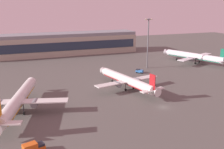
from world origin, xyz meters
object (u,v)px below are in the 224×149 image
(airplane_mid_apron, at_px, (127,80))
(baggage_tractor, at_px, (139,71))
(airplane_near_gate, at_px, (195,57))
(apron_light_east, at_px, (148,41))
(airplane_taxiway_distant, at_px, (18,101))
(catering_truck, at_px, (33,148))

(airplane_mid_apron, distance_m, baggage_tractor, 29.98)
(airplane_mid_apron, height_order, airplane_near_gate, airplane_near_gate)
(baggage_tractor, relative_size, apron_light_east, 0.15)
(airplane_taxiway_distant, bearing_deg, catering_truck, -68.32)
(airplane_taxiway_distant, relative_size, baggage_tractor, 10.25)
(airplane_taxiway_distant, bearing_deg, airplane_near_gate, 37.69)
(airplane_mid_apron, xyz_separation_m, catering_truck, (-44.86, -40.62, -2.55))
(catering_truck, relative_size, apron_light_east, 0.20)
(airplane_near_gate, relative_size, catering_truck, 7.23)
(airplane_taxiway_distant, bearing_deg, baggage_tractor, 43.57)
(baggage_tractor, bearing_deg, airplane_near_gate, -26.37)
(airplane_mid_apron, bearing_deg, airplane_taxiway_distant, -179.56)
(airplane_taxiway_distant, relative_size, airplane_near_gate, 1.04)
(airplane_near_gate, bearing_deg, apron_light_east, 158.32)
(airplane_mid_apron, height_order, catering_truck, airplane_mid_apron)
(baggage_tractor, height_order, apron_light_east, apron_light_east)
(apron_light_east, bearing_deg, airplane_mid_apron, -130.40)
(airplane_near_gate, distance_m, baggage_tractor, 46.48)
(baggage_tractor, xyz_separation_m, catering_truck, (-63.03, -64.29, 0.40))
(airplane_taxiway_distant, bearing_deg, apron_light_east, 45.92)
(baggage_tractor, bearing_deg, airplane_mid_apron, -166.18)
(airplane_mid_apron, distance_m, airplane_near_gate, 71.79)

